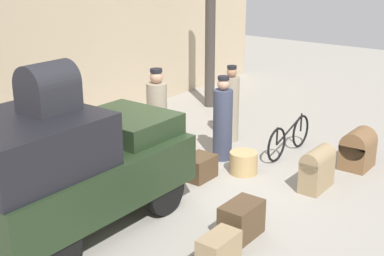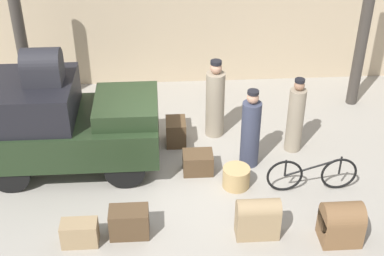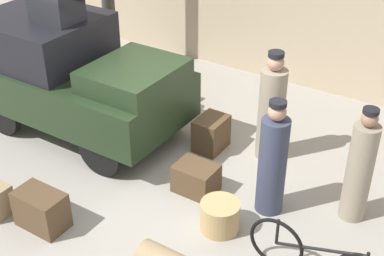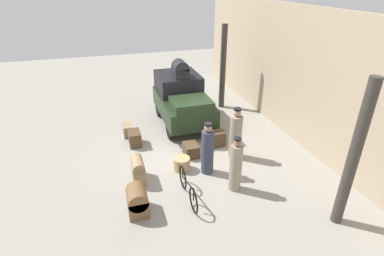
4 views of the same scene
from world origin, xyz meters
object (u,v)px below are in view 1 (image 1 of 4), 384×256
Objects in this scene: conductor_in_dark_uniform at (223,122)px; trunk_wicker_pale at (219,250)px; bicycle at (289,137)px; trunk_umber_medium at (140,157)px; truck at (66,165)px; trunk_on_truck_roof at (48,89)px; wicker_basket at (243,163)px; trunk_large_brown at (241,220)px; suitcase_tan_flat at (199,167)px; porter_standing_middle at (157,116)px; trunk_barrel_dark at (358,149)px; suitcase_black_upright at (317,168)px; porter_lifting_near_truck at (231,107)px.

trunk_wicker_pale is (-3.07, -2.04, -0.53)m from conductor_in_dark_uniform.
bicycle is 3.10× the size of trunk_umber_medium.
truck is 2.07× the size of conductor_in_dark_uniform.
trunk_on_truck_roof reaches higher than conductor_in_dark_uniform.
trunk_large_brown reaches higher than wicker_basket.
porter_standing_middle is at bearing 71.27° from suitcase_tan_flat.
trunk_large_brown reaches higher than trunk_wicker_pale.
bicycle is 2.29× the size of trunk_barrel_dark.
trunk_barrel_dark is at bearing -45.72° from wicker_basket.
trunk_umber_medium is at bearing 16.29° from truck.
trunk_barrel_dark is 5.76m from trunk_on_truck_roof.
suitcase_black_upright is at bearing 171.65° from trunk_barrel_dark.
trunk_wicker_pale is (-2.50, -3.18, -0.57)m from porter_standing_middle.
suitcase_tan_flat is 0.89× the size of trunk_large_brown.
porter_standing_middle reaches higher than suitcase_tan_flat.
truck is 2.10× the size of porter_lifting_near_truck.
trunk_umber_medium is at bearing 110.25° from suitcase_tan_flat.
trunk_umber_medium is 0.75× the size of suitcase_black_upright.
trunk_umber_medium is (-2.38, 0.38, -0.47)m from porter_lifting_near_truck.
conductor_in_dark_uniform is 2.77× the size of trunk_wicker_pale.
trunk_on_truck_roof is at bearing 171.68° from suitcase_tan_flat.
conductor_in_dark_uniform is 3.01× the size of trunk_umber_medium.
trunk_umber_medium is 3.99m from trunk_barrel_dark.
porter_lifting_near_truck is 2.46m from trunk_umber_medium.
trunk_barrel_dark reaches higher than suitcase_black_upright.
truck is 4.66× the size of suitcase_black_upright.
truck is 4.91× the size of trunk_on_truck_roof.
suitcase_tan_flat is 0.84× the size of trunk_on_truck_roof.
bicycle is at bearing -13.43° from truck.
truck reaches higher than trunk_umber_medium.
porter_lifting_near_truck is at bearing 3.17° from truck.
porter_standing_middle is at bearing 116.34° from conductor_in_dark_uniform.
trunk_umber_medium is at bearing 170.86° from porter_lifting_near_truck.
trunk_umber_medium is (-0.84, -0.31, -0.52)m from porter_standing_middle.
bicycle is 3.43m from trunk_large_brown.
suitcase_black_upright is (0.17, -1.33, 0.18)m from wicker_basket.
porter_standing_middle reaches higher than conductor_in_dark_uniform.
suitcase_black_upright is at bearing -66.88° from trunk_umber_medium.
trunk_large_brown is 0.90× the size of suitcase_black_upright.
wicker_basket is 0.31× the size of conductor_in_dark_uniform.
trunk_umber_medium is at bearing 144.33° from bicycle.
suitcase_black_upright is at bearing -114.96° from porter_lifting_near_truck.
trunk_umber_medium is at bearing -160.00° from porter_standing_middle.
porter_lifting_near_truck reaches higher than trunk_barrel_dark.
conductor_in_dark_uniform is 1.08m from porter_lifting_near_truck.
porter_standing_middle is 3.23m from suitcase_black_upright.
bicycle is at bearing -12.92° from trunk_on_truck_roof.
suitcase_black_upright reaches higher than suitcase_tan_flat.
bicycle reaches higher than trunk_large_brown.
suitcase_black_upright is (-0.18, -2.03, -0.36)m from conductor_in_dark_uniform.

